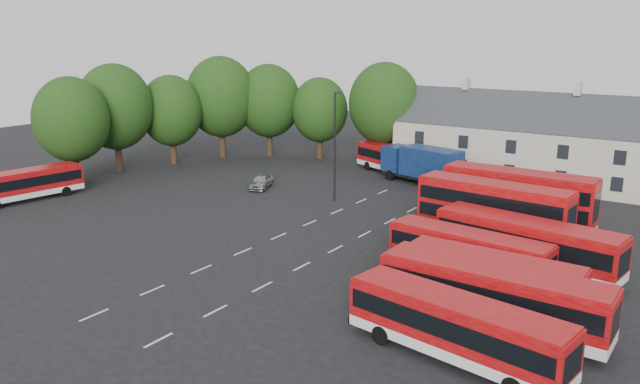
{
  "coord_description": "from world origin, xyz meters",
  "views": [
    {
      "loc": [
        27.11,
        -32.49,
        14.6
      ],
      "look_at": [
        -0.06,
        7.55,
        2.2
      ],
      "focal_mm": 35.0,
      "sensor_mm": 36.0,
      "label": 1
    }
  ],
  "objects_px": {
    "bus_row_a": "(456,324)",
    "lamppost": "(335,144)",
    "bus_west": "(25,183)",
    "silver_car": "(261,181)",
    "bus_dd_south": "(493,209)",
    "box_truck": "(422,163)"
  },
  "relations": [
    {
      "from": "box_truck",
      "to": "silver_car",
      "type": "height_order",
      "value": "box_truck"
    },
    {
      "from": "silver_car",
      "to": "box_truck",
      "type": "bearing_deg",
      "value": 18.37
    },
    {
      "from": "silver_car",
      "to": "lamppost",
      "type": "xyz_separation_m",
      "value": [
        8.51,
        -0.09,
        4.51
      ]
    },
    {
      "from": "bus_row_a",
      "to": "lamppost",
      "type": "xyz_separation_m",
      "value": [
        -19.65,
        20.28,
        3.39
      ]
    },
    {
      "from": "box_truck",
      "to": "lamppost",
      "type": "distance_m",
      "value": 11.48
    },
    {
      "from": "lamppost",
      "to": "box_truck",
      "type": "bearing_deg",
      "value": 71.35
    },
    {
      "from": "lamppost",
      "to": "bus_west",
      "type": "bearing_deg",
      "value": -146.24
    },
    {
      "from": "bus_dd_south",
      "to": "bus_west",
      "type": "xyz_separation_m",
      "value": [
        -38.32,
        -12.05,
        -0.85
      ]
    },
    {
      "from": "bus_west",
      "to": "box_truck",
      "type": "xyz_separation_m",
      "value": [
        26.43,
        25.78,
        0.41
      ]
    },
    {
      "from": "box_truck",
      "to": "silver_car",
      "type": "bearing_deg",
      "value": -125.39
    },
    {
      "from": "bus_row_a",
      "to": "lamppost",
      "type": "relative_size",
      "value": 1.11
    },
    {
      "from": "box_truck",
      "to": "silver_car",
      "type": "distance_m",
      "value": 15.96
    },
    {
      "from": "bus_row_a",
      "to": "silver_car",
      "type": "relative_size",
      "value": 2.74
    },
    {
      "from": "bus_dd_south",
      "to": "silver_car",
      "type": "distance_m",
      "value": 24.23
    },
    {
      "from": "bus_dd_south",
      "to": "bus_row_a",
      "type": "bearing_deg",
      "value": -72.0
    },
    {
      "from": "bus_row_a",
      "to": "bus_west",
      "type": "xyz_separation_m",
      "value": [
        -42.55,
        4.97,
        -0.13
      ]
    },
    {
      "from": "bus_dd_south",
      "to": "lamppost",
      "type": "bearing_deg",
      "value": 172.13
    },
    {
      "from": "box_truck",
      "to": "bus_row_a",
      "type": "bearing_deg",
      "value": -48.48
    },
    {
      "from": "bus_dd_south",
      "to": "silver_car",
      "type": "relative_size",
      "value": 2.76
    },
    {
      "from": "bus_west",
      "to": "silver_car",
      "type": "bearing_deg",
      "value": -35.46
    },
    {
      "from": "bus_row_a",
      "to": "bus_dd_south",
      "type": "relative_size",
      "value": 0.99
    },
    {
      "from": "box_truck",
      "to": "lamppost",
      "type": "relative_size",
      "value": 0.91
    }
  ]
}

